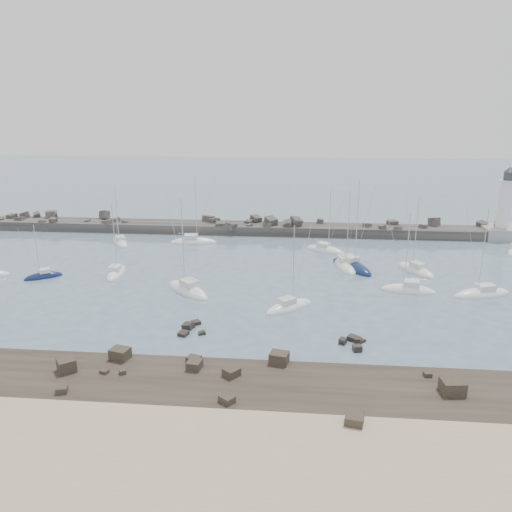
{
  "coord_description": "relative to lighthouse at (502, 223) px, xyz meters",
  "views": [
    {
      "loc": [
        7.91,
        -60.77,
        24.61
      ],
      "look_at": [
        1.2,
        12.0,
        2.8
      ],
      "focal_mm": 35.0,
      "sensor_mm": 36.0,
      "label": 1
    }
  ],
  "objects": [
    {
      "name": "sailboat_2",
      "position": [
        -77.51,
        -31.01,
        -2.96
      ],
      "size": [
        5.49,
        4.57,
        8.97
      ],
      "color": "#101C45",
      "rests_on": "ground"
    },
    {
      "name": "breakwater",
      "position": [
        -54.52,
        0.04,
        -2.78
      ],
      "size": [
        115.0,
        7.52,
        5.23
      ],
      "color": "#322F2C",
      "rests_on": "ground"
    },
    {
      "name": "sailboat_3",
      "position": [
        -67.18,
        -28.39,
        -2.96
      ],
      "size": [
        2.9,
        7.46,
        11.6
      ],
      "color": "white",
      "rests_on": "ground"
    },
    {
      "name": "sailboat_5",
      "position": [
        -54.51,
        -34.9,
        -2.93
      ],
      "size": [
        8.31,
        8.14,
        14.2
      ],
      "color": "white",
      "rests_on": "ground"
    },
    {
      "name": "ground",
      "position": [
        -47.0,
        -38.0,
        -3.09
      ],
      "size": [
        400.0,
        400.0,
        0.0
      ],
      "primitive_type": "plane",
      "color": "slate",
      "rests_on": "ground"
    },
    {
      "name": "sailboat_6",
      "position": [
        -31.88,
        -21.57,
        -2.95
      ],
      "size": [
        4.36,
        8.84,
        13.43
      ],
      "color": "white",
      "rests_on": "ground"
    },
    {
      "name": "sailboat_1",
      "position": [
        -73.01,
        -10.63,
        -2.96
      ],
      "size": [
        5.98,
        7.5,
        11.79
      ],
      "color": "white",
      "rests_on": "ground"
    },
    {
      "name": "sailboat_7",
      "position": [
        -40.31,
        -39.59,
        -2.96
      ],
      "size": [
        6.99,
        6.62,
        11.71
      ],
      "color": "white",
      "rests_on": "ground"
    },
    {
      "name": "sailboat_11",
      "position": [
        -14.17,
        -32.47,
        -2.96
      ],
      "size": [
        8.78,
        5.09,
        13.19
      ],
      "color": "white",
      "rests_on": "ground"
    },
    {
      "name": "sailboat_9",
      "position": [
        -23.93,
        -31.99,
        -2.95
      ],
      "size": [
        7.7,
        3.4,
        11.94
      ],
      "color": "white",
      "rests_on": "ground"
    },
    {
      "name": "rock_cluster_far",
      "position": [
        -32.99,
        -48.73,
        -2.92
      ],
      "size": [
        3.14,
        3.92,
        1.07
      ],
      "color": "black",
      "rests_on": "ground"
    },
    {
      "name": "sailboat_8",
      "position": [
        -30.86,
        -21.95,
        -2.94
      ],
      "size": [
        7.45,
        9.88,
        15.36
      ],
      "color": "#101C45",
      "rests_on": "ground"
    },
    {
      "name": "sailboat_4",
      "position": [
        -59.25,
        -9.17,
        -2.96
      ],
      "size": [
        9.05,
        3.86,
        13.82
      ],
      "color": "white",
      "rests_on": "ground"
    },
    {
      "name": "sailboat_13",
      "position": [
        -34.63,
        -12.53,
        -2.96
      ],
      "size": [
        7.8,
        5.98,
        12.16
      ],
      "color": "white",
      "rests_on": "ground"
    },
    {
      "name": "rock_cluster_near",
      "position": [
        -51.57,
        -47.0,
        -2.97
      ],
      "size": [
        3.22,
        4.48,
        1.23
      ],
      "color": "black",
      "rests_on": "ground"
    },
    {
      "name": "sand_strip",
      "position": [
        -47.0,
        -70.0,
        -3.09
      ],
      "size": [
        140.0,
        14.0,
        1.0
      ],
      "primitive_type": "cube",
      "color": "tan",
      "rests_on": "ground"
    },
    {
      "name": "lighthouse",
      "position": [
        0.0,
        0.0,
        0.0
      ],
      "size": [
        7.0,
        7.0,
        14.6
      ],
      "color": "gray",
      "rests_on": "ground"
    },
    {
      "name": "sailboat_10",
      "position": [
        -21.05,
        -22.85,
        -2.95
      ],
      "size": [
        6.09,
        8.12,
        12.65
      ],
      "color": "white",
      "rests_on": "ground"
    },
    {
      "name": "rock_shelf",
      "position": [
        -47.46,
        -59.96,
        -3.06
      ],
      "size": [
        140.0,
        12.38,
        2.02
      ],
      "color": "black",
      "rests_on": "ground"
    }
  ]
}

